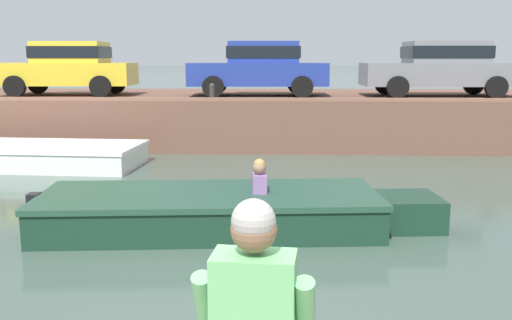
# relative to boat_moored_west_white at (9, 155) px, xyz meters

# --- Properties ---
(ground_plane) EXTENTS (400.00, 400.00, 0.00)m
(ground_plane) POSITION_rel_boat_moored_west_white_xyz_m (5.74, -3.94, -0.26)
(ground_plane) COLOR #42564C
(far_quay_wall) EXTENTS (60.00, 6.00, 1.37)m
(far_quay_wall) POSITION_rel_boat_moored_west_white_xyz_m (5.74, 4.78, 0.43)
(far_quay_wall) COLOR brown
(far_quay_wall) RESTS_ON ground
(far_wall_coping) EXTENTS (60.00, 0.24, 0.08)m
(far_wall_coping) POSITION_rel_boat_moored_west_white_xyz_m (5.74, 1.90, 1.15)
(far_wall_coping) COLOR brown
(far_wall_coping) RESTS_ON far_quay_wall
(boat_moored_west_white) EXTENTS (6.61, 2.34, 0.51)m
(boat_moored_west_white) POSITION_rel_boat_moored_west_white_xyz_m (0.00, 0.00, 0.00)
(boat_moored_west_white) COLOR white
(boat_moored_west_white) RESTS_ON ground
(motorboat_passing) EXTENTS (5.90, 2.18, 1.03)m
(motorboat_passing) POSITION_rel_boat_moored_west_white_xyz_m (5.40, -4.71, 0.02)
(motorboat_passing) COLOR #193828
(motorboat_passing) RESTS_ON ground
(car_leftmost_yellow) EXTENTS (3.92, 2.04, 1.54)m
(car_leftmost_yellow) POSITION_rel_boat_moored_west_white_xyz_m (0.03, 3.98, 1.96)
(car_leftmost_yellow) COLOR yellow
(car_leftmost_yellow) RESTS_ON far_quay_wall
(car_left_inner_blue) EXTENTS (4.02, 2.11, 1.54)m
(car_left_inner_blue) POSITION_rel_boat_moored_west_white_xyz_m (5.60, 3.98, 1.96)
(car_left_inner_blue) COLOR #233893
(car_left_inner_blue) RESTS_ON far_quay_wall
(car_centre_grey) EXTENTS (4.30, 1.96, 1.54)m
(car_centre_grey) POSITION_rel_boat_moored_west_white_xyz_m (10.77, 3.98, 1.96)
(car_centre_grey) COLOR slate
(car_centre_grey) RESTS_ON far_quay_wall
(mooring_bollard_mid) EXTENTS (0.15, 0.15, 0.44)m
(mooring_bollard_mid) POSITION_rel_boat_moored_west_white_xyz_m (4.45, 2.03, 1.35)
(mooring_bollard_mid) COLOR #2D2B28
(mooring_bollard_mid) RESTS_ON far_quay_wall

